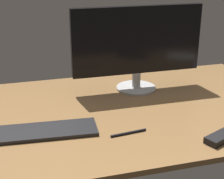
# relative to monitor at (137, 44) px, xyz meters

# --- Properties ---
(desk) EXTENTS (1.40, 0.84, 0.02)m
(desk) POSITION_rel_monitor_xyz_m (-0.11, -0.19, -0.22)
(desk) COLOR olive
(desk) RESTS_ON ground
(monitor) EXTENTS (0.58, 0.18, 0.37)m
(monitor) POSITION_rel_monitor_xyz_m (0.00, 0.00, 0.00)
(monitor) COLOR #BBBBBB
(monitor) RESTS_ON desk
(keyboard) EXTENTS (0.46, 0.16, 0.01)m
(keyboard) POSITION_rel_monitor_xyz_m (-0.49, -0.30, -0.20)
(keyboard) COLOR black
(keyboard) RESTS_ON desk
(pen) EXTENTS (0.13, 0.02, 0.01)m
(pen) POSITION_rel_monitor_xyz_m (-0.17, -0.39, -0.21)
(pen) COLOR black
(pen) RESTS_ON desk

